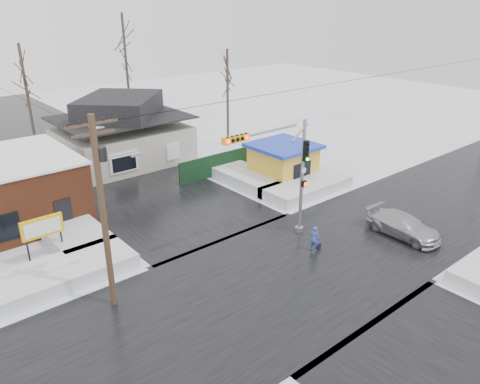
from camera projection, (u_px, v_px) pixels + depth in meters
ground at (288, 275)px, 24.17m from camera, size 120.00×120.00×0.00m
road_ns at (288, 275)px, 24.17m from camera, size 10.00×120.00×0.02m
road_ew at (288, 275)px, 24.17m from camera, size 120.00×10.00×0.02m
snowbank_nw at (64, 272)px, 23.64m from camera, size 7.00×3.00×0.80m
snowbank_ne at (307, 187)px, 34.30m from camera, size 7.00×3.00×0.80m
snowbank_nside_w at (66, 227)px, 28.36m from camera, size 3.00×8.00×0.80m
snowbank_nside_e at (242, 175)px, 36.66m from camera, size 3.00×8.00×0.80m
traffic_signal at (284, 167)px, 25.97m from camera, size 6.05×0.68×7.00m
utility_pole at (104, 203)px, 19.98m from camera, size 3.15×0.44×9.00m
marquee_sign at (42, 228)px, 24.82m from camera, size 2.20×0.21×2.55m
house at (122, 132)px, 39.92m from camera, size 10.40×8.40×5.76m
kiosk at (283, 162)px, 36.31m from camera, size 4.60×4.60×2.88m
fence at (221, 164)px, 37.58m from camera, size 8.00×0.12×1.80m
tree_far_left at (23, 70)px, 37.14m from camera, size 3.00×3.00×10.00m
tree_far_mid at (124, 40)px, 43.87m from camera, size 3.00×3.00×12.00m
tree_far_right at (227, 70)px, 42.68m from camera, size 3.00×3.00×9.00m
pedestrian at (314, 239)px, 26.22m from camera, size 0.54×0.64×1.49m
car at (403, 226)px, 27.88m from camera, size 1.97×4.63×1.33m
shopping_bag at (319, 246)px, 26.57m from camera, size 0.28×0.13×0.35m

